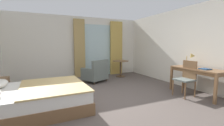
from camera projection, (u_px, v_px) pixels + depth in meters
ground at (111, 104)px, 3.76m from camera, size 6.23×7.52×0.10m
wall_back at (78, 47)px, 6.77m from camera, size 5.83×0.12×2.59m
wall_right at (195, 48)px, 4.79m from camera, size 0.12×7.12×2.59m
balcony_glass_door at (98, 50)px, 7.09m from camera, size 1.31×0.02×2.28m
curtain_panel_left at (80, 48)px, 6.62m from camera, size 0.46×0.10×2.46m
curtain_panel_right at (116, 48)px, 7.35m from camera, size 0.59×0.10×2.46m
bed at (34, 97)px, 3.30m from camera, size 2.12×1.79×1.04m
writing_desk at (198, 71)px, 4.28m from camera, size 0.61×1.42×0.74m
desk_chair at (186, 77)px, 4.19m from camera, size 0.44×0.44×0.95m
desk_lamp at (191, 57)px, 4.50m from camera, size 0.28×0.22×0.44m
closed_book at (205, 69)px, 4.06m from camera, size 0.24×0.27×0.03m
armchair_by_window at (96, 73)px, 5.78m from camera, size 1.03×0.98×0.83m
round_cafe_table at (121, 65)px, 6.76m from camera, size 0.69×0.69×0.70m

